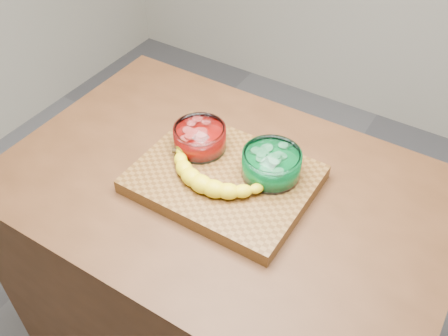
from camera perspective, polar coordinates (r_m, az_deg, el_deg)
The scene contains 5 objects.
counter at distance 1.68m, azimuth 0.00°, elevation -12.76°, with size 1.20×0.80×0.90m, color #4D2D17.
cutting_board at distance 1.31m, azimuth 0.00°, elevation -1.27°, with size 0.45×0.35×0.04m, color brown.
bowl_red at distance 1.35m, azimuth -2.78°, elevation 3.45°, with size 0.14×0.14×0.07m.
bowl_green at distance 1.28m, azimuth 5.43°, elevation 0.42°, with size 0.15×0.15×0.07m.
banana at distance 1.26m, azimuth -1.51°, elevation -0.89°, with size 0.31×0.14×0.04m, color yellow, non-canonical shape.
Camera 1 is at (0.49, -0.79, 1.84)m, focal length 40.00 mm.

